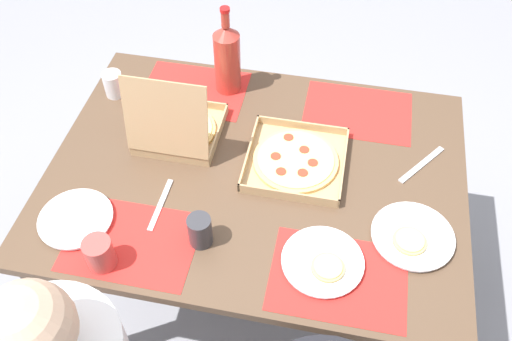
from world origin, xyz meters
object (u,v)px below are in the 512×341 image
plate_near_left (323,262)px  pizza_box_center (178,128)px  plate_middle (76,219)px  cup_spare (114,84)px  cup_dark (100,253)px  plate_near_right (412,237)px  cup_clear_right (200,231)px  soda_bottle (227,58)px  pizza_box_edge_far (296,161)px

plate_near_left → pizza_box_center: bearing=-36.4°
plate_middle → cup_spare: size_ratio=2.36×
pizza_box_center → cup_dark: pizza_box_center is taller
plate_near_right → cup_clear_right: bearing=12.0°
plate_near_right → cup_spare: cup_spare is taller
cup_clear_right → plate_near_left: bearing=178.6°
cup_clear_right → plate_middle: bearing=0.9°
soda_bottle → cup_spare: size_ratio=3.59×
plate_near_right → cup_spare: size_ratio=2.57×
plate_middle → pizza_box_edge_far: bearing=-149.5°
plate_middle → cup_dark: size_ratio=2.25×
pizza_box_center → cup_dark: (0.07, 0.49, 0.00)m
plate_near_right → pizza_box_center: bearing=-18.4°
plate_near_right → cup_dark: cup_dark is taller
plate_near_right → plate_near_left: bearing=29.2°
plate_near_left → soda_bottle: (0.41, -0.65, 0.12)m
plate_near_right → plate_middle: plate_near_right is taller
plate_near_right → cup_spare: bearing=-21.8°
plate_near_left → cup_clear_right: cup_clear_right is taller
pizza_box_center → plate_near_right: 0.79m
plate_near_left → cup_dark: size_ratio=2.36×
pizza_box_edge_far → soda_bottle: size_ratio=0.94×
cup_dark → cup_clear_right: size_ratio=0.97×
soda_bottle → plate_near_right: bearing=141.1°
plate_near_right → cup_spare: (1.03, -0.41, 0.04)m
plate_near_right → pizza_box_edge_far: bearing=-30.8°
pizza_box_edge_far → plate_near_left: size_ratio=1.36×
plate_middle → soda_bottle: size_ratio=0.66×
plate_near_left → cup_spare: (0.79, -0.54, 0.04)m
plate_near_right → soda_bottle: size_ratio=0.72×
cup_dark → cup_clear_right: (-0.24, -0.12, 0.00)m
cup_spare → cup_clear_right: bearing=130.4°
plate_near_left → cup_spare: size_ratio=2.48×
pizza_box_edge_far → pizza_box_center: bearing=-5.0°
pizza_box_center → plate_middle: size_ratio=1.37×
pizza_box_edge_far → plate_near_right: size_ratio=1.31×
plate_near_left → cup_clear_right: size_ratio=2.29×
plate_near_left → plate_near_right: bearing=-150.8°
soda_bottle → cup_dark: 0.79m
plate_near_left → plate_middle: size_ratio=1.05×
cup_dark → cup_spare: bearing=-71.9°
pizza_box_center → plate_near_right: bearing=161.6°
plate_near_right → plate_middle: 0.95m
plate_near_right → cup_clear_right: cup_clear_right is taller
plate_near_left → soda_bottle: size_ratio=0.69×
plate_middle → plate_near_right: bearing=-172.3°
pizza_box_edge_far → soda_bottle: bearing=-46.9°
pizza_box_edge_far → cup_spare: 0.70m
cup_clear_right → cup_spare: size_ratio=1.08×
plate_near_left → cup_clear_right: bearing=-1.4°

